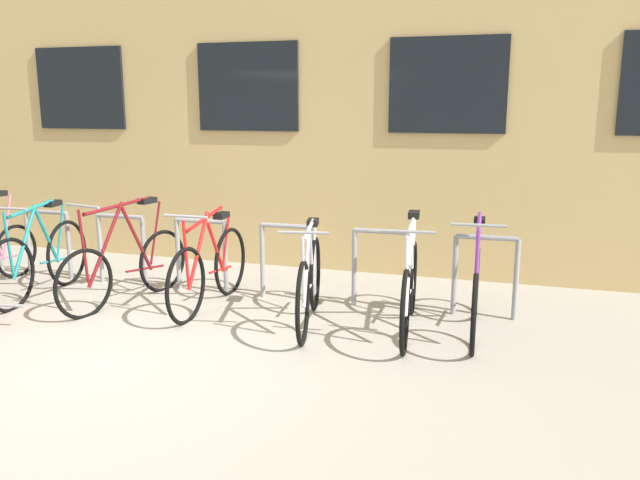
# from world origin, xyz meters

# --- Properties ---
(ground_plane) EXTENTS (42.00, 42.00, 0.00)m
(ground_plane) POSITION_xyz_m (0.00, 0.00, 0.00)
(ground_plane) COLOR #9E998E
(storefront_building) EXTENTS (28.00, 7.90, 6.17)m
(storefront_building) POSITION_xyz_m (-0.00, 7.13, 3.09)
(storefront_building) COLOR tan
(storefront_building) RESTS_ON ground
(bike_rack) EXTENTS (6.62, 0.05, 0.81)m
(bike_rack) POSITION_xyz_m (-0.04, 1.90, 0.50)
(bike_rack) COLOR gray
(bike_rack) RESTS_ON ground
(bicycle_silver) EXTENTS (0.49, 1.69, 0.99)m
(bicycle_silver) POSITION_xyz_m (1.42, 1.23, 0.39)
(bicycle_silver) COLOR black
(bicycle_silver) RESTS_ON ground
(bicycle_purple) EXTENTS (0.44, 1.68, 1.09)m
(bicycle_purple) POSITION_xyz_m (2.91, 1.44, 0.39)
(bicycle_purple) COLOR black
(bicycle_purple) RESTS_ON ground
(bicycle_red) EXTENTS (0.44, 1.72, 1.03)m
(bicycle_red) POSITION_xyz_m (0.30, 1.43, 0.39)
(bicycle_red) COLOR black
(bicycle_red) RESTS_ON ground
(bicycle_white) EXTENTS (0.44, 1.80, 1.05)m
(bicycle_white) POSITION_xyz_m (2.33, 1.33, 0.40)
(bicycle_white) COLOR black
(bicycle_white) RESTS_ON ground
(bicycle_teal) EXTENTS (0.44, 1.73, 1.05)m
(bicycle_teal) POSITION_xyz_m (-1.60, 1.24, 0.40)
(bicycle_teal) COLOR black
(bicycle_teal) RESTS_ON ground
(bicycle_maroon) EXTENTS (0.55, 1.71, 1.11)m
(bicycle_maroon) POSITION_xyz_m (-0.59, 1.30, 0.39)
(bicycle_maroon) COLOR black
(bicycle_maroon) RESTS_ON ground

